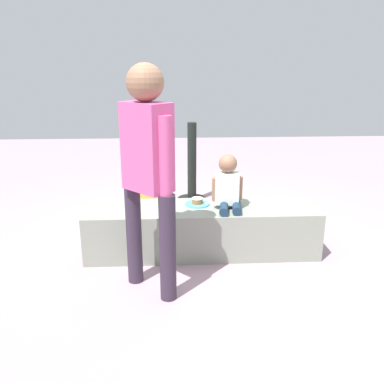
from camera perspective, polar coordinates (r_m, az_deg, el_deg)
ground_plane at (r=3.90m, az=1.33°, el=-8.06°), size 12.00×12.00×0.00m
concrete_ledge at (r=3.81m, az=1.35°, el=-5.15°), size 2.07×0.54×0.43m
child_seated at (r=3.66m, az=4.94°, el=0.94°), size 0.28×0.33×0.48m
adult_standing at (r=2.94m, az=-6.10°, el=4.16°), size 0.39×0.39×1.68m
cake_plate at (r=3.79m, az=0.73°, el=-1.44°), size 0.22×0.22×0.07m
gift_bag at (r=4.91m, az=-6.10°, el=-0.92°), size 0.24×0.12×0.33m
railing_post at (r=5.14m, az=-0.01°, el=2.56°), size 0.36×0.36×0.99m
water_bottle_near_gift at (r=4.49m, az=-7.90°, el=-3.34°), size 0.06×0.06×0.22m
party_cup_red at (r=4.38m, az=-1.30°, el=-4.35°), size 0.07×0.07×0.11m
cake_box_white at (r=4.67m, az=-10.73°, el=-3.22°), size 0.27×0.32×0.11m
handbag_black_leather at (r=4.50m, az=7.76°, el=-3.15°), size 0.27×0.15×0.31m
handbag_brown_canvas at (r=4.88m, az=5.13°, el=-1.50°), size 0.28×0.14×0.30m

